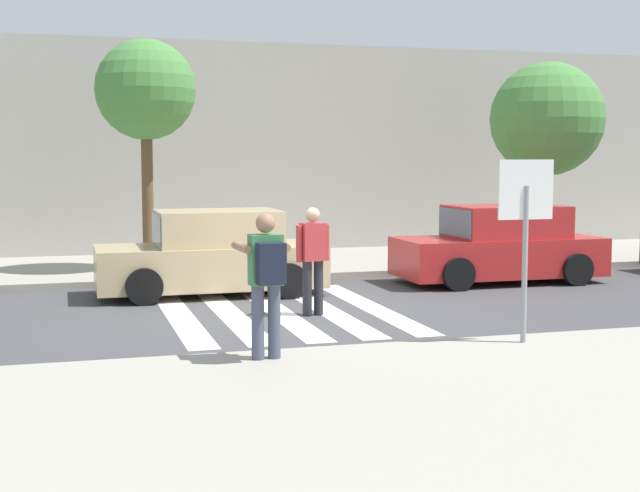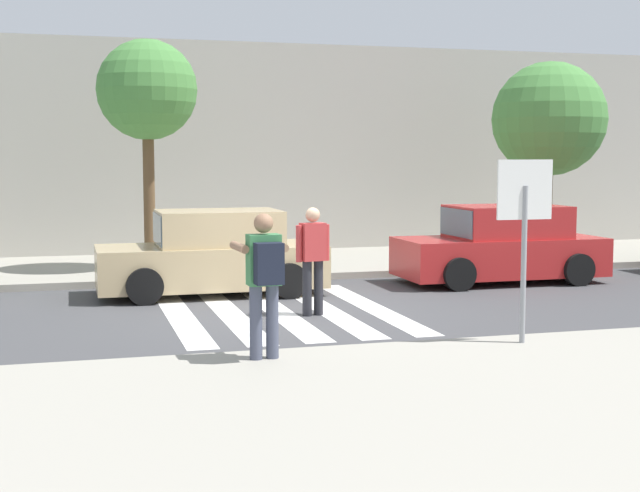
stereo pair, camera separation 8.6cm
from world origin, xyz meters
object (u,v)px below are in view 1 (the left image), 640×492
at_px(stop_sign, 525,210).
at_px(street_tree_east, 547,120).
at_px(pedestrian_crossing, 313,255).
at_px(parked_car_tan, 212,255).
at_px(parked_car_red, 500,246).
at_px(photographer_with_backpack, 266,273).
at_px(street_tree_center, 146,92).

height_order(stop_sign, street_tree_east, street_tree_east).
xyz_separation_m(pedestrian_crossing, parked_car_tan, (-1.19, 2.60, -0.25)).
bearing_deg(stop_sign, parked_car_red, 65.07).
bearing_deg(stop_sign, photographer_with_backpack, -179.32).
xyz_separation_m(stop_sign, street_tree_center, (-3.95, 8.79, 2.02)).
bearing_deg(stop_sign, parked_car_tan, 117.09).
xyz_separation_m(stop_sign, parked_car_tan, (-3.05, 5.97, -1.12)).
bearing_deg(pedestrian_crossing, photographer_with_backpack, -113.98).
bearing_deg(parked_car_tan, parked_car_red, -0.00).
height_order(stop_sign, pedestrian_crossing, stop_sign).
bearing_deg(street_tree_center, street_tree_east, -3.55).
distance_m(parked_car_tan, street_tree_east, 8.85).
distance_m(photographer_with_backpack, street_tree_center, 9.25).
height_order(parked_car_red, street_tree_east, street_tree_east).
relative_size(street_tree_center, street_tree_east, 1.06).
relative_size(parked_car_tan, street_tree_center, 0.85).
height_order(stop_sign, parked_car_red, stop_sign).
xyz_separation_m(stop_sign, pedestrian_crossing, (-1.87, 3.37, -0.87)).
bearing_deg(photographer_with_backpack, parked_car_red, 44.29).
relative_size(pedestrian_crossing, street_tree_center, 0.36).
bearing_deg(street_tree_east, parked_car_red, -135.59).
height_order(pedestrian_crossing, street_tree_east, street_tree_east).
xyz_separation_m(pedestrian_crossing, street_tree_east, (6.95, 4.86, 2.40)).
bearing_deg(parked_car_red, pedestrian_crossing, -150.77).
relative_size(stop_sign, photographer_with_backpack, 1.36).
height_order(parked_car_tan, street_tree_center, street_tree_center).
bearing_deg(photographer_with_backpack, parked_car_tan, 86.84).
bearing_deg(street_tree_east, street_tree_center, 176.45).
distance_m(photographer_with_backpack, parked_car_tan, 6.04).
xyz_separation_m(pedestrian_crossing, parked_car_red, (4.64, 2.60, -0.25)).
bearing_deg(street_tree_center, pedestrian_crossing, -68.98).
relative_size(pedestrian_crossing, parked_car_tan, 0.42).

